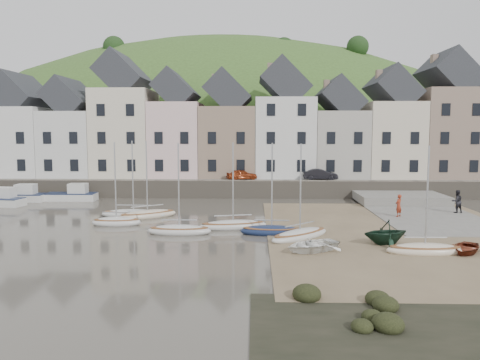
{
  "coord_description": "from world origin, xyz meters",
  "views": [
    {
      "loc": [
        1.14,
        -31.65,
        6.96
      ],
      "look_at": [
        0.0,
        6.0,
        3.0
      ],
      "focal_mm": 35.78,
      "sensor_mm": 36.0,
      "label": 1
    }
  ],
  "objects_px": {
    "rowboat_white": "(312,245)",
    "person_red": "(399,205)",
    "rowboat_green": "(385,232)",
    "person_dark": "(457,201)",
    "rowboat_red": "(466,248)",
    "sailboat_0": "(134,214)",
    "car_left": "(242,175)",
    "car_right": "(320,174)"
  },
  "relations": [
    {
      "from": "rowboat_green",
      "to": "person_red",
      "type": "xyz_separation_m",
      "value": [
        3.48,
        9.08,
        0.19
      ]
    },
    {
      "from": "rowboat_white",
      "to": "rowboat_green",
      "type": "xyz_separation_m",
      "value": [
        4.66,
        1.8,
        0.4
      ]
    },
    {
      "from": "sailboat_0",
      "to": "person_red",
      "type": "xyz_separation_m",
      "value": [
        21.13,
        0.15,
        0.74
      ]
    },
    {
      "from": "person_dark",
      "to": "car_right",
      "type": "height_order",
      "value": "car_right"
    },
    {
      "from": "sailboat_0",
      "to": "person_dark",
      "type": "distance_m",
      "value": 26.57
    },
    {
      "from": "rowboat_green",
      "to": "rowboat_red",
      "type": "height_order",
      "value": "rowboat_green"
    },
    {
      "from": "sailboat_0",
      "to": "person_dark",
      "type": "xyz_separation_m",
      "value": [
        26.48,
        2.06,
        0.81
      ]
    },
    {
      "from": "rowboat_green",
      "to": "person_dark",
      "type": "height_order",
      "value": "person_dark"
    },
    {
      "from": "sailboat_0",
      "to": "rowboat_red",
      "type": "height_order",
      "value": "sailboat_0"
    },
    {
      "from": "rowboat_red",
      "to": "person_red",
      "type": "distance_m",
      "value": 11.05
    },
    {
      "from": "rowboat_red",
      "to": "car_right",
      "type": "bearing_deg",
      "value": 135.87
    },
    {
      "from": "sailboat_0",
      "to": "rowboat_green",
      "type": "xyz_separation_m",
      "value": [
        17.65,
        -8.93,
        0.55
      ]
    },
    {
      "from": "rowboat_red",
      "to": "car_right",
      "type": "height_order",
      "value": "car_right"
    },
    {
      "from": "rowboat_white",
      "to": "person_dark",
      "type": "height_order",
      "value": "person_dark"
    },
    {
      "from": "rowboat_white",
      "to": "sailboat_0",
      "type": "bearing_deg",
      "value": -161.57
    },
    {
      "from": "person_dark",
      "to": "rowboat_red",
      "type": "bearing_deg",
      "value": 58.27
    },
    {
      "from": "person_red",
      "to": "car_right",
      "type": "xyz_separation_m",
      "value": [
        -4.35,
        13.4,
        1.2
      ]
    },
    {
      "from": "rowboat_white",
      "to": "car_right",
      "type": "distance_m",
      "value": 24.64
    },
    {
      "from": "person_red",
      "to": "person_dark",
      "type": "xyz_separation_m",
      "value": [
        5.35,
        1.91,
        0.06
      ]
    },
    {
      "from": "rowboat_white",
      "to": "car_left",
      "type": "height_order",
      "value": "car_left"
    },
    {
      "from": "sailboat_0",
      "to": "rowboat_red",
      "type": "distance_m",
      "value": 24.2
    },
    {
      "from": "rowboat_green",
      "to": "car_left",
      "type": "bearing_deg",
      "value": -174.65
    },
    {
      "from": "rowboat_green",
      "to": "person_red",
      "type": "height_order",
      "value": "person_red"
    },
    {
      "from": "person_dark",
      "to": "car_right",
      "type": "bearing_deg",
      "value": -60.96
    },
    {
      "from": "person_red",
      "to": "car_right",
      "type": "bearing_deg",
      "value": -115.04
    },
    {
      "from": "rowboat_green",
      "to": "person_dark",
      "type": "xyz_separation_m",
      "value": [
        8.83,
        10.99,
        0.26
      ]
    },
    {
      "from": "car_left",
      "to": "car_right",
      "type": "xyz_separation_m",
      "value": [
        8.43,
        0.0,
        0.04
      ]
    },
    {
      "from": "rowboat_red",
      "to": "person_dark",
      "type": "relative_size",
      "value": 1.45
    },
    {
      "from": "rowboat_red",
      "to": "person_dark",
      "type": "distance_m",
      "value": 13.83
    },
    {
      "from": "sailboat_0",
      "to": "person_dark",
      "type": "height_order",
      "value": "sailboat_0"
    },
    {
      "from": "rowboat_red",
      "to": "person_red",
      "type": "bearing_deg",
      "value": 127.22
    },
    {
      "from": "sailboat_0",
      "to": "rowboat_white",
      "type": "relative_size",
      "value": 1.85
    },
    {
      "from": "rowboat_white",
      "to": "person_dark",
      "type": "bearing_deg",
      "value": 101.44
    },
    {
      "from": "rowboat_white",
      "to": "rowboat_red",
      "type": "distance_m",
      "value": 8.64
    },
    {
      "from": "person_red",
      "to": "rowboat_white",
      "type": "bearing_deg",
      "value": 10.15
    },
    {
      "from": "person_dark",
      "to": "car_left",
      "type": "distance_m",
      "value": 21.5
    },
    {
      "from": "rowboat_white",
      "to": "person_red",
      "type": "height_order",
      "value": "person_red"
    },
    {
      "from": "car_left",
      "to": "person_dark",
      "type": "bearing_deg",
      "value": -139.49
    },
    {
      "from": "sailboat_0",
      "to": "car_left",
      "type": "distance_m",
      "value": 16.03
    },
    {
      "from": "rowboat_white",
      "to": "person_red",
      "type": "bearing_deg",
      "value": 111.17
    },
    {
      "from": "person_red",
      "to": "car_right",
      "type": "distance_m",
      "value": 14.15
    },
    {
      "from": "rowboat_white",
      "to": "car_right",
      "type": "bearing_deg",
      "value": 139.12
    }
  ]
}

